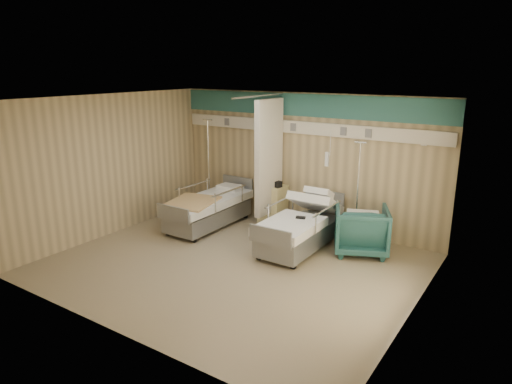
% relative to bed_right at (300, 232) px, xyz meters
% --- Properties ---
extents(ground, '(6.00, 5.00, 0.00)m').
position_rel_bed_right_xyz_m(ground, '(-0.60, -1.30, -0.32)').
color(ground, '#85765C').
rests_on(ground, ground).
extents(room_walls, '(6.04, 5.04, 2.82)m').
position_rel_bed_right_xyz_m(room_walls, '(-0.63, -1.05, 1.55)').
color(room_walls, tan).
rests_on(room_walls, ground).
extents(bed_right, '(1.00, 2.16, 0.63)m').
position_rel_bed_right_xyz_m(bed_right, '(0.00, 0.00, 0.00)').
color(bed_right, white).
rests_on(bed_right, ground).
extents(bed_left, '(1.00, 2.16, 0.63)m').
position_rel_bed_right_xyz_m(bed_left, '(-2.20, 0.00, 0.00)').
color(bed_left, white).
rests_on(bed_left, ground).
extents(bedside_cabinet, '(0.50, 0.48, 0.85)m').
position_rel_bed_right_xyz_m(bedside_cabinet, '(-1.15, 0.90, 0.11)').
color(bedside_cabinet, beige).
rests_on(bedside_cabinet, ground).
extents(visitor_armchair, '(1.25, 1.26, 0.87)m').
position_rel_bed_right_xyz_m(visitor_armchair, '(1.02, 0.44, 0.12)').
color(visitor_armchair, '#1F4D4D').
rests_on(visitor_armchair, ground).
extents(waffle_blanket, '(0.71, 0.68, 0.06)m').
position_rel_bed_right_xyz_m(waffle_blanket, '(1.04, 0.41, 0.59)').
color(waffle_blanket, white).
rests_on(waffle_blanket, visitor_armchair).
extents(iv_stand_right, '(0.35, 0.35, 1.96)m').
position_rel_bed_right_xyz_m(iv_stand_right, '(0.73, 0.92, 0.09)').
color(iv_stand_right, silver).
rests_on(iv_stand_right, ground).
extents(iv_stand_left, '(0.39, 0.39, 2.17)m').
position_rel_bed_right_xyz_m(iv_stand_left, '(-2.84, 0.82, 0.13)').
color(iv_stand_left, silver).
rests_on(iv_stand_left, ground).
extents(call_remote, '(0.19, 0.12, 0.04)m').
position_rel_bed_right_xyz_m(call_remote, '(0.06, -0.12, 0.33)').
color(call_remote, black).
rests_on(call_remote, bed_right).
extents(tan_blanket, '(1.09, 1.26, 0.04)m').
position_rel_bed_right_xyz_m(tan_blanket, '(-2.25, -0.46, 0.33)').
color(tan_blanket, tan).
rests_on(tan_blanket, bed_left).
extents(toiletry_bag, '(0.26, 0.20, 0.13)m').
position_rel_bed_right_xyz_m(toiletry_bag, '(-1.05, 0.87, 0.60)').
color(toiletry_bag, black).
rests_on(toiletry_bag, bedside_cabinet).
extents(white_cup, '(0.12, 0.12, 0.14)m').
position_rel_bed_right_xyz_m(white_cup, '(-1.34, 0.90, 0.61)').
color(white_cup, white).
rests_on(white_cup, bedside_cabinet).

